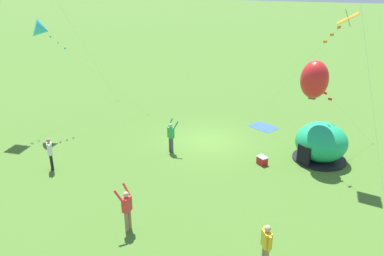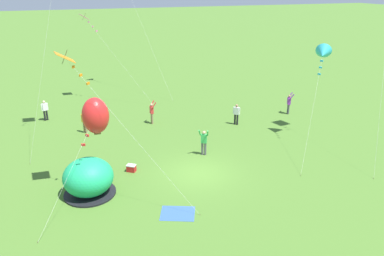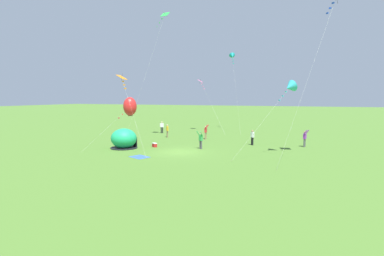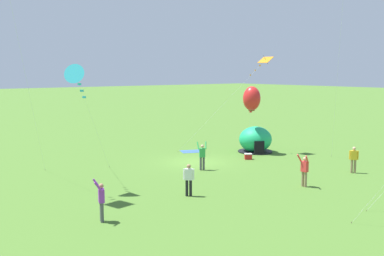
{
  "view_description": "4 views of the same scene",
  "coord_description": "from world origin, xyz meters",
  "px_view_note": "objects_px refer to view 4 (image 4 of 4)",
  "views": [
    {
      "loc": [
        -7.88,
        19.18,
        9.13
      ],
      "look_at": [
        -0.1,
        2.48,
        1.74
      ],
      "focal_mm": 35.0,
      "sensor_mm": 36.0,
      "label": 1
    },
    {
      "loc": [
        -7.21,
        -18.82,
        10.89
      ],
      "look_at": [
        -0.08,
        0.94,
        2.63
      ],
      "focal_mm": 35.0,
      "sensor_mm": 36.0,
      "label": 2
    },
    {
      "loc": [
        11.59,
        -26.63,
        5.44
      ],
      "look_at": [
        0.57,
        1.62,
        2.24
      ],
      "focal_mm": 28.0,
      "sensor_mm": 36.0,
      "label": 3
    },
    {
      "loc": [
        19.98,
        24.98,
        6.57
      ],
      "look_at": [
        0.47,
        0.23,
        2.56
      ],
      "focal_mm": 42.0,
      "sensor_mm": 36.0,
      "label": 4
    }
  ],
  "objects_px": {
    "person_watching_sky": "(354,158)",
    "kite_orange": "(263,63)",
    "person_with_toddler": "(202,155)",
    "popup_tent": "(255,140)",
    "cooler_box": "(248,156)",
    "kite_cyan": "(77,76)",
    "person_far_back": "(304,170)",
    "person_near_tent": "(189,178)",
    "kite_red": "(252,99)",
    "person_arms_raised": "(101,200)"
  },
  "relations": [
    {
      "from": "person_with_toddler",
      "to": "kite_red",
      "type": "bearing_deg",
      "value": -161.66
    },
    {
      "from": "popup_tent",
      "to": "person_with_toddler",
      "type": "bearing_deg",
      "value": 18.06
    },
    {
      "from": "popup_tent",
      "to": "kite_orange",
      "type": "bearing_deg",
      "value": 124.74
    },
    {
      "from": "person_watching_sky",
      "to": "person_near_tent",
      "type": "bearing_deg",
      "value": -11.24
    },
    {
      "from": "person_far_back",
      "to": "kite_orange",
      "type": "height_order",
      "value": "kite_orange"
    },
    {
      "from": "person_arms_raised",
      "to": "person_near_tent",
      "type": "height_order",
      "value": "person_arms_raised"
    },
    {
      "from": "kite_orange",
      "to": "kite_cyan",
      "type": "relative_size",
      "value": 1.13
    },
    {
      "from": "kite_orange",
      "to": "person_watching_sky",
      "type": "bearing_deg",
      "value": 84.63
    },
    {
      "from": "person_watching_sky",
      "to": "person_near_tent",
      "type": "height_order",
      "value": "same"
    },
    {
      "from": "person_far_back",
      "to": "kite_cyan",
      "type": "xyz_separation_m",
      "value": [
        10.44,
        -7.06,
        5.3
      ]
    },
    {
      "from": "person_arms_raised",
      "to": "kite_orange",
      "type": "distance_m",
      "value": 20.45
    },
    {
      "from": "kite_orange",
      "to": "kite_cyan",
      "type": "height_order",
      "value": "kite_orange"
    },
    {
      "from": "person_far_back",
      "to": "kite_orange",
      "type": "xyz_separation_m",
      "value": [
        -6.17,
        -9.09,
        6.23
      ]
    },
    {
      "from": "person_watching_sky",
      "to": "person_with_toddler",
      "type": "relative_size",
      "value": 0.91
    },
    {
      "from": "person_watching_sky",
      "to": "kite_orange",
      "type": "bearing_deg",
      "value": -95.37
    },
    {
      "from": "kite_red",
      "to": "kite_cyan",
      "type": "xyz_separation_m",
      "value": [
        15.63,
        2.22,
        1.89
      ]
    },
    {
      "from": "cooler_box",
      "to": "kite_red",
      "type": "relative_size",
      "value": 0.12
    },
    {
      "from": "popup_tent",
      "to": "person_far_back",
      "type": "bearing_deg",
      "value": 58.09
    },
    {
      "from": "person_far_back",
      "to": "cooler_box",
      "type": "bearing_deg",
      "value": -113.0
    },
    {
      "from": "person_far_back",
      "to": "person_near_tent",
      "type": "bearing_deg",
      "value": -21.82
    },
    {
      "from": "cooler_box",
      "to": "person_near_tent",
      "type": "relative_size",
      "value": 0.38
    },
    {
      "from": "kite_red",
      "to": "kite_orange",
      "type": "bearing_deg",
      "value": 168.78
    },
    {
      "from": "person_with_toddler",
      "to": "kite_cyan",
      "type": "relative_size",
      "value": 0.27
    },
    {
      "from": "person_near_tent",
      "to": "kite_red",
      "type": "bearing_deg",
      "value": -149.75
    },
    {
      "from": "person_near_tent",
      "to": "person_far_back",
      "type": "bearing_deg",
      "value": 158.18
    },
    {
      "from": "kite_red",
      "to": "person_near_tent",
      "type": "bearing_deg",
      "value": 30.25
    },
    {
      "from": "cooler_box",
      "to": "kite_red",
      "type": "bearing_deg",
      "value": -140.07
    },
    {
      "from": "popup_tent",
      "to": "kite_orange",
      "type": "xyz_separation_m",
      "value": [
        -0.27,
        0.39,
        6.23
      ]
    },
    {
      "from": "cooler_box",
      "to": "kite_cyan",
      "type": "xyz_separation_m",
      "value": [
        13.69,
        0.59,
        6.07
      ]
    },
    {
      "from": "person_far_back",
      "to": "kite_orange",
      "type": "distance_m",
      "value": 12.63
    },
    {
      "from": "person_with_toddler",
      "to": "person_near_tent",
      "type": "xyz_separation_m",
      "value": [
        4.57,
        4.42,
        -0.03
      ]
    },
    {
      "from": "person_with_toddler",
      "to": "kite_red",
      "type": "relative_size",
      "value": 0.35
    },
    {
      "from": "popup_tent",
      "to": "kite_orange",
      "type": "relative_size",
      "value": 0.36
    },
    {
      "from": "person_with_toddler",
      "to": "kite_cyan",
      "type": "bearing_deg",
      "value": -0.64
    },
    {
      "from": "popup_tent",
      "to": "cooler_box",
      "type": "distance_m",
      "value": 3.31
    },
    {
      "from": "cooler_box",
      "to": "person_arms_raised",
      "type": "height_order",
      "value": "person_arms_raised"
    },
    {
      "from": "cooler_box",
      "to": "person_arms_raised",
      "type": "xyz_separation_m",
      "value": [
        15.11,
        5.96,
        0.78
      ]
    },
    {
      "from": "person_watching_sky",
      "to": "kite_red",
      "type": "height_order",
      "value": "kite_red"
    },
    {
      "from": "person_arms_raised",
      "to": "kite_red",
      "type": "xyz_separation_m",
      "value": [
        -17.05,
        -7.58,
        3.41
      ]
    },
    {
      "from": "person_watching_sky",
      "to": "person_near_tent",
      "type": "relative_size",
      "value": 1.0
    },
    {
      "from": "person_near_tent",
      "to": "person_watching_sky",
      "type": "bearing_deg",
      "value": 168.76
    },
    {
      "from": "person_far_back",
      "to": "person_near_tent",
      "type": "relative_size",
      "value": 1.1
    },
    {
      "from": "person_near_tent",
      "to": "kite_red",
      "type": "xyz_separation_m",
      "value": [
        -11.55,
        -6.74,
        3.44
      ]
    },
    {
      "from": "person_with_toddler",
      "to": "person_near_tent",
      "type": "bearing_deg",
      "value": 44.07
    },
    {
      "from": "person_with_toddler",
      "to": "person_far_back",
      "type": "relative_size",
      "value": 1.0
    },
    {
      "from": "cooler_box",
      "to": "kite_orange",
      "type": "xyz_separation_m",
      "value": [
        -2.92,
        -1.43,
        7.0
      ]
    },
    {
      "from": "person_with_toddler",
      "to": "kite_orange",
      "type": "bearing_deg",
      "value": -165.09
    },
    {
      "from": "cooler_box",
      "to": "person_with_toddler",
      "type": "xyz_separation_m",
      "value": [
        5.04,
        0.69,
        0.78
      ]
    },
    {
      "from": "person_with_toddler",
      "to": "popup_tent",
      "type": "bearing_deg",
      "value": -161.94
    },
    {
      "from": "person_with_toddler",
      "to": "kite_cyan",
      "type": "distance_m",
      "value": 10.14
    }
  ]
}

